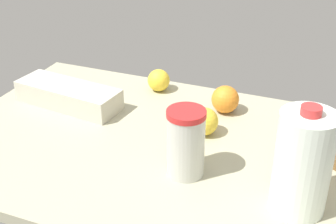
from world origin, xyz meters
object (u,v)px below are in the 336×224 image
object	(u,v)px
tumbler_cup	(186,143)
orange_beside_bowl	(225,99)
milk_jug	(303,163)
egg_carton	(68,95)
lemon_loose	(204,121)
lemon_near_front	(159,80)

from	to	relation	value
tumbler_cup	orange_beside_bowl	size ratio (longest dim) A/B	2.06
milk_jug	egg_carton	world-z (taller)	milk_jug
milk_jug	orange_beside_bowl	size ratio (longest dim) A/B	3.00
milk_jug	tumbler_cup	xyz separation A→B (cm)	(-26.55, 3.01, -3.04)
lemon_loose	lemon_near_front	xyz separation A→B (cm)	(-22.18, 20.65, -0.24)
milk_jug	lemon_loose	distance (cm)	36.57
lemon_loose	tumbler_cup	bearing A→B (deg)	-85.43
tumbler_cup	lemon_near_front	size ratio (longest dim) A/B	2.35
milk_jug	orange_beside_bowl	distance (cm)	45.67
tumbler_cup	orange_beside_bowl	bearing A→B (deg)	89.57
orange_beside_bowl	lemon_near_front	world-z (taller)	orange_beside_bowl
orange_beside_bowl	lemon_loose	size ratio (longest dim) A/B	1.07
egg_carton	orange_beside_bowl	size ratio (longest dim) A/B	3.99
egg_carton	lemon_loose	distance (cm)	43.64
milk_jug	lemon_loose	bearing A→B (deg)	141.77
milk_jug	egg_carton	size ratio (longest dim) A/B	0.75
tumbler_cup	egg_carton	bearing A→B (deg)	156.11
milk_jug	lemon_loose	xyz separation A→B (cm)	(-28.08, 22.12, -7.70)
egg_carton	lemon_near_front	world-z (taller)	lemon_near_front
tumbler_cup	egg_carton	size ratio (longest dim) A/B	0.52
milk_jug	orange_beside_bowl	xyz separation A→B (cm)	(-26.30, 36.59, -7.43)
egg_carton	tumbler_cup	bearing A→B (deg)	-17.26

